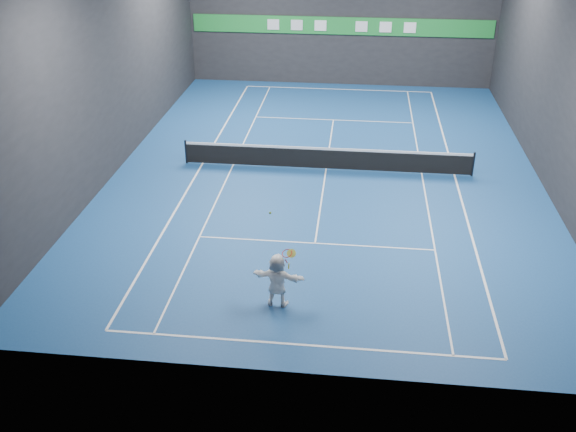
# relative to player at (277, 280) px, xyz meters

# --- Properties ---
(ground) EXTENTS (26.00, 26.00, 0.00)m
(ground) POSITION_rel_player_xyz_m (0.85, 10.09, -0.85)
(ground) COLOR navy
(ground) RESTS_ON ground
(wall_back) EXTENTS (18.00, 0.10, 9.00)m
(wall_back) POSITION_rel_player_xyz_m (0.85, 23.09, 3.65)
(wall_back) COLOR black
(wall_back) RESTS_ON ground
(wall_front) EXTENTS (18.00, 0.10, 9.00)m
(wall_front) POSITION_rel_player_xyz_m (0.85, -2.91, 3.65)
(wall_front) COLOR black
(wall_front) RESTS_ON ground
(wall_left) EXTENTS (0.10, 26.00, 9.00)m
(wall_left) POSITION_rel_player_xyz_m (-8.15, 10.09, 3.65)
(wall_left) COLOR black
(wall_left) RESTS_ON ground
(wall_right) EXTENTS (0.10, 26.00, 9.00)m
(wall_right) POSITION_rel_player_xyz_m (9.85, 10.09, 3.65)
(wall_right) COLOR black
(wall_right) RESTS_ON ground
(baseline_near) EXTENTS (10.98, 0.08, 0.01)m
(baseline_near) POSITION_rel_player_xyz_m (0.85, -1.80, -0.85)
(baseline_near) COLOR white
(baseline_near) RESTS_ON ground
(baseline_far) EXTENTS (10.98, 0.08, 0.01)m
(baseline_far) POSITION_rel_player_xyz_m (0.85, 21.98, -0.85)
(baseline_far) COLOR white
(baseline_far) RESTS_ON ground
(sideline_doubles_left) EXTENTS (0.08, 23.78, 0.01)m
(sideline_doubles_left) POSITION_rel_player_xyz_m (-4.64, 10.09, -0.85)
(sideline_doubles_left) COLOR white
(sideline_doubles_left) RESTS_ON ground
(sideline_doubles_right) EXTENTS (0.08, 23.78, 0.01)m
(sideline_doubles_right) POSITION_rel_player_xyz_m (6.34, 10.09, -0.85)
(sideline_doubles_right) COLOR white
(sideline_doubles_right) RESTS_ON ground
(sideline_singles_left) EXTENTS (0.06, 23.78, 0.01)m
(sideline_singles_left) POSITION_rel_player_xyz_m (-3.26, 10.09, -0.85)
(sideline_singles_left) COLOR white
(sideline_singles_left) RESTS_ON ground
(sideline_singles_right) EXTENTS (0.06, 23.78, 0.01)m
(sideline_singles_right) POSITION_rel_player_xyz_m (4.96, 10.09, -0.85)
(sideline_singles_right) COLOR white
(sideline_singles_right) RESTS_ON ground
(service_line_near) EXTENTS (8.23, 0.06, 0.01)m
(service_line_near) POSITION_rel_player_xyz_m (0.85, 3.69, -0.85)
(service_line_near) COLOR white
(service_line_near) RESTS_ON ground
(service_line_far) EXTENTS (8.23, 0.06, 0.01)m
(service_line_far) POSITION_rel_player_xyz_m (0.85, 16.49, -0.85)
(service_line_far) COLOR white
(service_line_far) RESTS_ON ground
(center_service_line) EXTENTS (0.06, 12.80, 0.01)m
(center_service_line) POSITION_rel_player_xyz_m (0.85, 10.09, -0.85)
(center_service_line) COLOR white
(center_service_line) RESTS_ON ground
(player) EXTENTS (1.63, 0.70, 1.70)m
(player) POSITION_rel_player_xyz_m (0.00, 0.00, 0.00)
(player) COLOR white
(player) RESTS_ON ground
(tennis_ball) EXTENTS (0.07, 0.07, 0.07)m
(tennis_ball) POSITION_rel_player_xyz_m (-0.19, 0.05, 2.19)
(tennis_ball) COLOR #BBE926
(tennis_ball) RESTS_ON player
(tennis_net) EXTENTS (12.50, 0.10, 1.07)m
(tennis_net) POSITION_rel_player_xyz_m (0.85, 10.09, -0.31)
(tennis_net) COLOR black
(tennis_net) RESTS_ON ground
(sponsor_banner) EXTENTS (17.64, 0.11, 1.00)m
(sponsor_banner) POSITION_rel_player_xyz_m (0.85, 23.03, 2.65)
(sponsor_banner) COLOR #1E8C33
(sponsor_banner) RESTS_ON wall_back
(tennis_racket) EXTENTS (0.52, 0.38, 0.68)m
(tennis_racket) POSITION_rel_player_xyz_m (0.30, 0.05, 0.85)
(tennis_racket) COLOR red
(tennis_racket) RESTS_ON player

